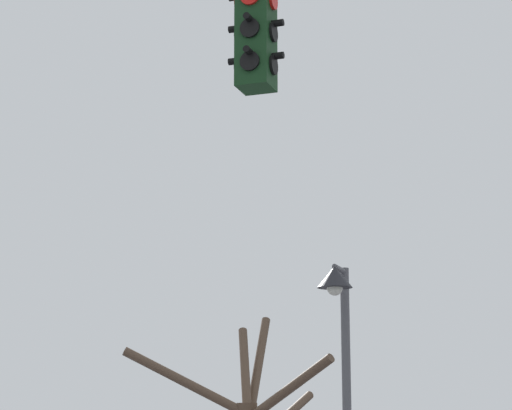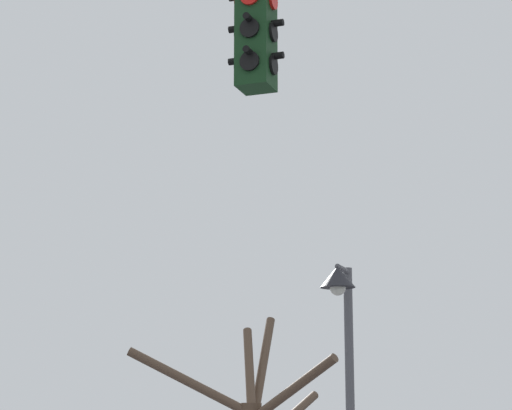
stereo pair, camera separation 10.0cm
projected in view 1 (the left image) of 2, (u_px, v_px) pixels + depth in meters
The scene contains 2 objects.
traffic_light_near_right_pole at pixel (256, 32), 10.00m from camera, with size 0.58×0.58×3.08m.
street_lamp at pixel (340, 346), 13.08m from camera, with size 0.47×0.81×4.25m.
Camera 1 is at (4.80, -8.97, 2.22)m, focal length 70.00 mm.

